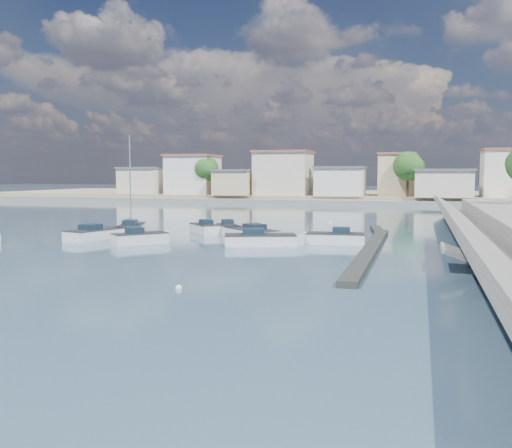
{
  "coord_description": "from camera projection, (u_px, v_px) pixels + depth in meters",
  "views": [
    {
      "loc": [
        10.19,
        -29.33,
        5.33
      ],
      "look_at": [
        -2.26,
        13.84,
        1.4
      ],
      "focal_mm": 40.0,
      "sensor_mm": 36.0,
      "label": 1
    }
  ],
  "objects": [
    {
      "name": "far_shore_land",
      "position": [
        370.0,
        196.0,
        119.35
      ],
      "size": [
        160.0,
        40.0,
        1.4
      ],
      "primitive_type": "cube",
      "color": "gray",
      "rests_on": "ground"
    },
    {
      "name": "breakwater",
      "position": [
        372.0,
        245.0,
        41.57
      ],
      "size": [
        2.0,
        31.02,
        0.35
      ],
      "color": "black",
      "rests_on": "ground"
    },
    {
      "name": "motorboat_g",
      "position": [
        229.0,
        230.0,
        50.66
      ],
      "size": [
        3.33,
        4.27,
        1.48
      ],
      "color": "white",
      "rests_on": "ground"
    },
    {
      "name": "far_shore_quay",
      "position": [
        359.0,
        203.0,
        99.27
      ],
      "size": [
        160.0,
        2.5,
        0.8
      ],
      "primitive_type": "cube",
      "color": "slate",
      "rests_on": "ground"
    },
    {
      "name": "motorboat_b",
      "position": [
        143.0,
        239.0,
        43.91
      ],
      "size": [
        4.04,
        4.17,
        1.48
      ],
      "color": "white",
      "rests_on": "ground"
    },
    {
      "name": "ground",
      "position": [
        333.0,
        218.0,
        69.63
      ],
      "size": [
        400.0,
        400.0,
        0.0
      ],
      "primitive_type": "plane",
      "color": "#334F67",
      "rests_on": "ground"
    },
    {
      "name": "motorboat_c",
      "position": [
        249.0,
        234.0,
        47.5
      ],
      "size": [
        5.68,
        5.42,
        1.48
      ],
      "color": "white",
      "rests_on": "ground"
    },
    {
      "name": "motorboat_e",
      "position": [
        98.0,
        234.0,
        47.07
      ],
      "size": [
        3.37,
        5.88,
        1.48
      ],
      "color": "white",
      "rests_on": "ground"
    },
    {
      "name": "motorboat_d",
      "position": [
        332.0,
        239.0,
        43.85
      ],
      "size": [
        5.03,
        2.26,
        1.48
      ],
      "color": "white",
      "rests_on": "ground"
    },
    {
      "name": "sailboat",
      "position": [
        132.0,
        229.0,
        51.49
      ],
      "size": [
        3.95,
        6.44,
        9.0
      ],
      "color": "white",
      "rests_on": "ground"
    },
    {
      "name": "mooring_buoys",
      "position": [
        314.0,
        241.0,
        44.97
      ],
      "size": [
        19.09,
        38.18,
        0.32
      ],
      "color": "white",
      "rests_on": "ground"
    },
    {
      "name": "far_town",
      "position": [
        424.0,
        176.0,
        101.58
      ],
      "size": [
        113.01,
        12.8,
        8.35
      ],
      "color": "beige",
      "rests_on": "far_shore_land"
    },
    {
      "name": "shore_trees",
      "position": [
        409.0,
        169.0,
        93.7
      ],
      "size": [
        74.56,
        38.32,
        7.92
      ],
      "color": "#38281E",
      "rests_on": "ground"
    },
    {
      "name": "motorboat_f",
      "position": [
        204.0,
        229.0,
        51.75
      ],
      "size": [
        3.82,
        4.02,
        1.48
      ],
      "color": "white",
      "rests_on": "ground"
    },
    {
      "name": "motorboat_h",
      "position": [
        264.0,
        240.0,
        42.82
      ],
      "size": [
        5.99,
        3.74,
        1.48
      ],
      "color": "white",
      "rests_on": "ground"
    }
  ]
}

